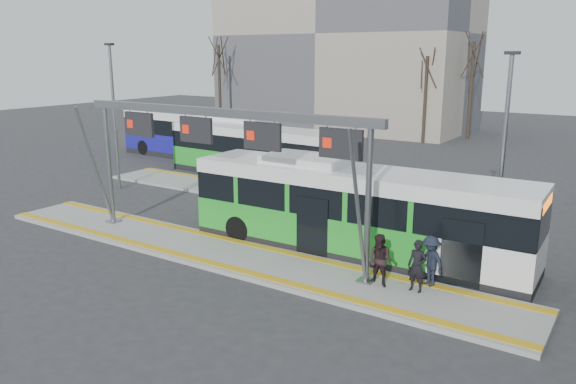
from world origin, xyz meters
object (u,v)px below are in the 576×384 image
(passenger_b, at_px, (380,261))
(hero_bus, at_px, (354,212))
(gantry, at_px, (220,138))
(passenger_a, at_px, (417,266))
(passenger_c, at_px, (430,261))

(passenger_b, bearing_deg, hero_bus, 133.32)
(gantry, distance_m, passenger_a, 8.17)
(hero_bus, bearing_deg, gantry, -149.43)
(passenger_a, distance_m, passenger_b, 1.13)
(passenger_b, bearing_deg, passenger_c, 36.70)
(gantry, height_order, hero_bus, gantry)
(passenger_a, relative_size, passenger_c, 1.00)
(passenger_a, relative_size, passenger_b, 0.97)
(gantry, distance_m, passenger_b, 7.16)
(passenger_a, bearing_deg, gantry, -174.85)
(passenger_b, bearing_deg, gantry, -177.25)
(hero_bus, relative_size, passenger_b, 7.66)
(gantry, xyz_separation_m, passenger_c, (7.64, 0.85, -3.34))
(hero_bus, distance_m, passenger_a, 4.11)
(hero_bus, height_order, passenger_b, hero_bus)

